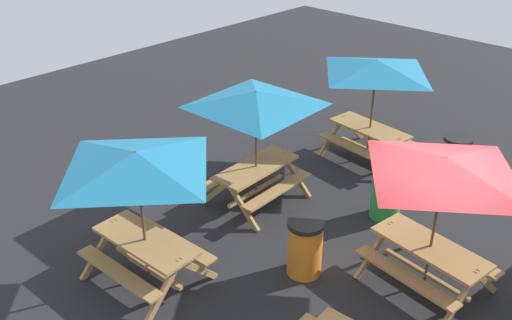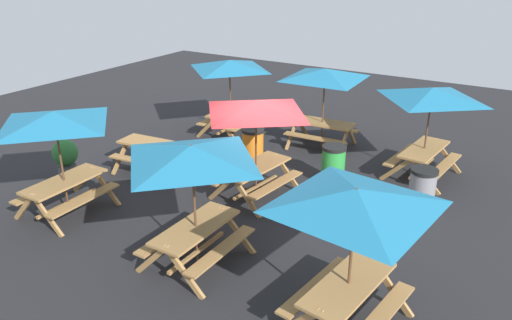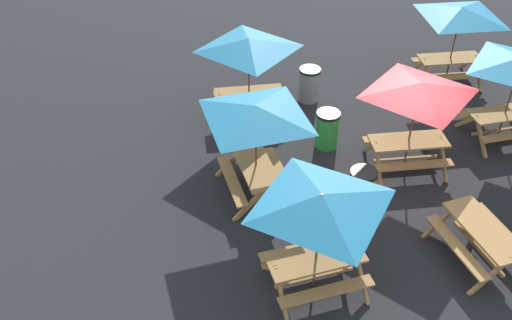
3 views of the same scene
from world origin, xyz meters
name	(u,v)px [view 3 (image 3 of 3)]	position (x,y,z in m)	size (l,w,h in m)	color
ground_plane	(392,163)	(0.00, 0.00, 0.00)	(26.79, 26.79, 0.00)	#232326
picnic_table_0	(249,50)	(2.87, -2.83, 1.99)	(2.20, 2.20, 2.34)	#A87A44
picnic_table_1	(256,118)	(3.44, 0.19, 1.99)	(2.83, 2.83, 2.34)	#A87A44
picnic_table_2	(418,95)	(-0.23, 0.16, 1.99)	(2.23, 2.23, 2.34)	#A87A44
picnic_table_3	(460,18)	(-3.23, -3.27, 1.99)	(2.81, 2.81, 2.34)	#A87A44
picnic_table_4	(321,208)	(3.05, 3.09, 1.99)	(2.11, 2.11, 2.34)	#A87A44
picnic_table_5	(482,236)	(-0.35, 3.18, 0.56)	(1.67, 1.91, 0.81)	#A87A44
trash_bin_orange	(362,189)	(1.36, 1.23, 0.49)	(0.59, 0.59, 0.98)	orange
trash_bin_gray	(309,84)	(1.05, -3.27, 0.49)	(0.59, 0.59, 0.98)	gray
trash_bin_green	(327,129)	(1.31, -1.08, 0.49)	(0.59, 0.59, 0.98)	green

